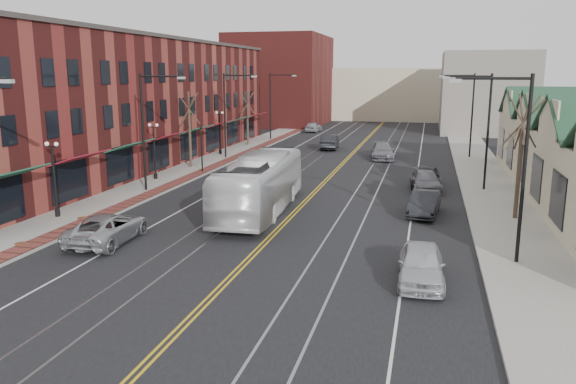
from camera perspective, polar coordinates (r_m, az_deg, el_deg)
The scene contains 31 objects.
ground at distance 21.92m, azimuth -7.17°, elevation -9.97°, with size 160.00×160.00×0.00m, color black.
sidewalk_left at distance 44.27m, azimuth -12.35°, elevation 1.19°, with size 4.00×120.00×0.15m, color gray.
sidewalk_right at distance 39.99m, azimuth 20.21°, elevation -0.43°, with size 4.00×120.00×0.15m, color gray.
building_left at distance 53.08m, azimuth -16.10°, elevation 8.65°, with size 10.00×50.00×11.00m, color maroon.
backdrop_left at distance 91.97m, azimuth -0.75°, elevation 11.27°, with size 14.00×18.00×14.00m, color maroon.
backdrop_mid at distance 104.24m, azimuth 10.08°, elevation 9.80°, with size 22.00×14.00×9.00m, color beige.
backdrop_right at distance 84.28m, azimuth 19.44°, elevation 9.51°, with size 12.00×16.00×11.00m, color slate.
streetlight_l_1 at distance 39.66m, azimuth -13.99°, elevation 7.10°, with size 3.33×0.25×8.00m.
streetlight_l_2 at distance 54.27m, azimuth -6.01°, elevation 8.61°, with size 3.33×0.25×8.00m.
streetlight_l_3 at distance 69.50m, azimuth -1.45°, elevation 9.40°, with size 3.33×0.25×8.00m.
streetlight_r_0 at distance 25.35m, azimuth 22.02°, elevation 4.01°, with size 3.33×0.25×8.00m.
streetlight_r_1 at distance 41.17m, azimuth 19.10°, elevation 6.97°, with size 3.33×0.25×8.00m.
streetlight_r_2 at distance 57.10m, azimuth 17.79°, elevation 8.28°, with size 3.33×0.25×8.00m.
lamppost_l_1 at distance 34.24m, azimuth -22.61°, elevation 1.04°, with size 0.84×0.28×4.27m.
lamppost_l_2 at distance 44.29m, azimuth -13.40°, elevation 3.93°, with size 0.84×0.28×4.27m.
lamppost_l_3 at distance 56.98m, azimuth -6.93°, elevation 5.90°, with size 0.84×0.28×4.27m.
tree_left_near at distance 49.38m, azimuth -9.97°, elevation 6.41°, with size 1.78×1.37×6.48m.
tree_left_far at distance 64.29m, azimuth -4.14°, elevation 7.60°, with size 1.66×1.28×6.02m.
tree_right_mid at distance 33.57m, azimuth 22.53°, elevation 3.52°, with size 1.90×1.46×6.93m.
manhole_mid at distance 29.90m, azimuth -25.49°, elevation -4.74°, with size 0.60×0.60×0.02m, color #592D19.
manhole_far at distance 33.74m, azimuth -20.15°, elevation -2.48°, with size 0.60×0.60×0.02m, color #592D19.
traffic_signal at distance 46.93m, azimuth -8.78°, elevation 4.74°, with size 0.18×0.15×3.80m.
transit_bus at distance 33.22m, azimuth -2.85°, elevation 0.76°, with size 2.86×12.21×3.40m, color white.
parked_suv at distance 28.91m, azimuth -17.84°, elevation -3.51°, with size 2.41×5.23×1.45m, color #A7AAAE.
parked_car_a at distance 22.97m, azimuth 13.37°, elevation -7.16°, with size 1.78×4.42×1.50m, color silver.
parked_car_b at distance 33.66m, azimuth 13.70°, elevation -1.15°, with size 1.50×4.30×1.42m, color black.
parked_car_c at distance 40.81m, azimuth 13.81°, elevation 1.09°, with size 1.94×4.76×1.38m, color slate.
parked_car_d at distance 42.27m, azimuth 13.84°, elevation 1.58°, with size 1.84×4.57×1.56m, color black.
distant_car_left at distance 61.63m, azimuth 4.27°, elevation 5.10°, with size 1.70×4.87×1.60m, color black.
distant_car_right at distance 55.14m, azimuth 9.57°, elevation 4.11°, with size 2.12×5.20×1.51m, color slate.
distant_car_far at distance 79.79m, azimuth 2.61°, elevation 6.63°, with size 1.72×4.28×1.46m, color #A7A8AE.
Camera 1 is at (7.52, -18.90, 8.16)m, focal length 35.00 mm.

